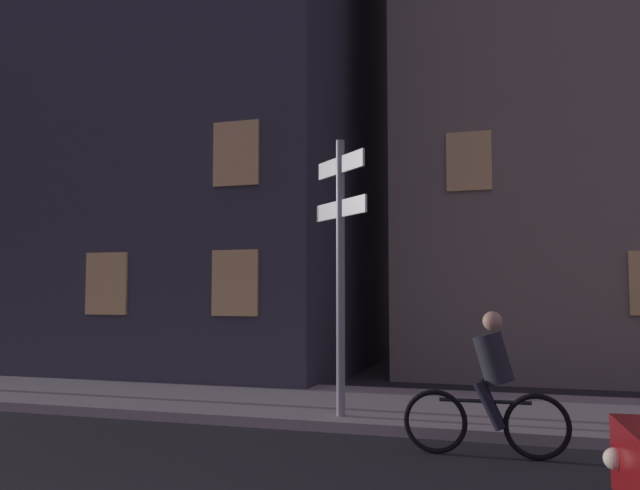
# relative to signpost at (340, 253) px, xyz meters

# --- Properties ---
(sidewalk_kerb) EXTENTS (40.00, 3.34, 0.14)m
(sidewalk_kerb) POSITION_rel_signpost_xyz_m (-0.93, 1.22, -2.29)
(sidewalk_kerb) COLOR #9E9991
(sidewalk_kerb) RESTS_ON ground_plane
(signpost) EXTENTS (0.99, 0.99, 3.82)m
(signpost) POSITION_rel_signpost_xyz_m (0.00, 0.00, 0.00)
(signpost) COLOR gray
(signpost) RESTS_ON sidewalk_kerb
(cyclist) EXTENTS (1.82, 0.33, 1.61)m
(cyclist) POSITION_rel_signpost_xyz_m (2.04, -1.15, -1.62)
(cyclist) COLOR black
(cyclist) RESTS_ON ground_plane
(building_left_block) EXTENTS (13.58, 8.92, 14.90)m
(building_left_block) POSITION_rel_signpost_xyz_m (-8.03, 6.63, 5.09)
(building_left_block) COLOR #383842
(building_left_block) RESTS_ON ground_plane
(building_right_block) EXTENTS (10.00, 9.71, 17.86)m
(building_right_block) POSITION_rel_signpost_xyz_m (4.73, 9.53, 6.57)
(building_right_block) COLOR slate
(building_right_block) RESTS_ON ground_plane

